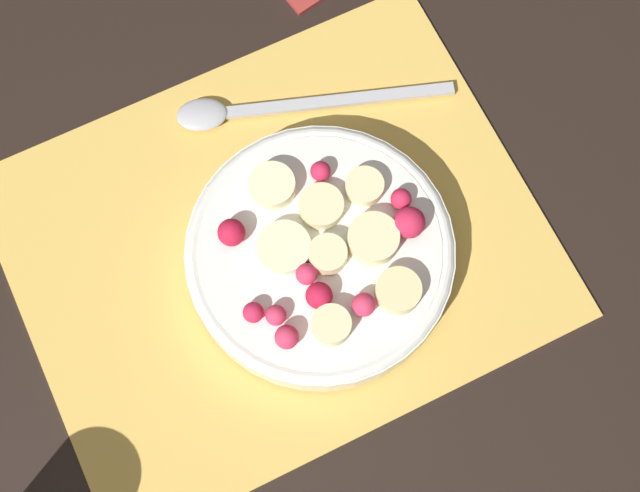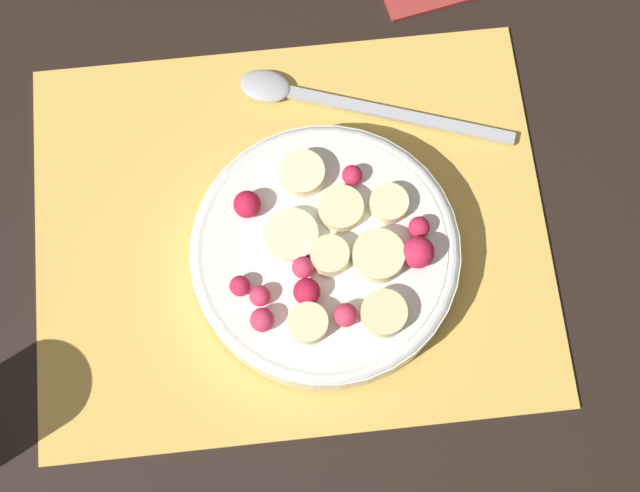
# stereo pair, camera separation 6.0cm
# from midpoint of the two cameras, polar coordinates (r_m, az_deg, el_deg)

# --- Properties ---
(ground_plane) EXTENTS (3.00, 3.00, 0.00)m
(ground_plane) POSITION_cam_midpoint_polar(r_m,az_deg,el_deg) (0.65, -5.39, -0.38)
(ground_plane) COLOR black
(placemat) EXTENTS (0.37, 0.30, 0.01)m
(placemat) POSITION_cam_midpoint_polar(r_m,az_deg,el_deg) (0.64, -5.41, -0.30)
(placemat) COLOR #E0B251
(placemat) RESTS_ON ground_plane
(fruit_bowl) EXTENTS (0.19, 0.19, 0.05)m
(fruit_bowl) POSITION_cam_midpoint_polar(r_m,az_deg,el_deg) (0.62, -2.69, -0.94)
(fruit_bowl) COLOR silver
(fruit_bowl) RESTS_ON placemat
(spoon) EXTENTS (0.20, 0.08, 0.01)m
(spoon) POSITION_cam_midpoint_polar(r_m,az_deg,el_deg) (0.67, -6.25, 8.35)
(spoon) COLOR #B2B2B7
(spoon) RESTS_ON placemat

